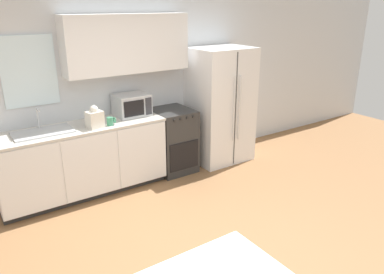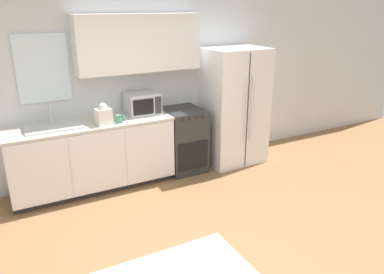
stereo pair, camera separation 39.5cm
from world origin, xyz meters
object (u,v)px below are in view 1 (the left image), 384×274
object	(u,v)px
oven_range	(173,140)
coffee_mug	(111,121)
microwave	(132,105)
refrigerator	(220,105)

from	to	relation	value
oven_range	coffee_mug	size ratio (longest dim) A/B	8.44
oven_range	microwave	distance (m)	0.85
refrigerator	coffee_mug	xyz separation A→B (m)	(-1.85, -0.12, 0.10)
refrigerator	coffee_mug	distance (m)	1.86
refrigerator	microwave	bearing A→B (deg)	174.36
coffee_mug	refrigerator	bearing A→B (deg)	3.65
oven_range	coffee_mug	distance (m)	1.14
microwave	oven_range	bearing A→B (deg)	-9.22
oven_range	coffee_mug	xyz separation A→B (m)	(-1.01, -0.17, 0.52)
microwave	coffee_mug	size ratio (longest dim) A/B	4.05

